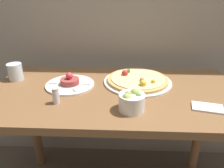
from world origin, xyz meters
name	(u,v)px	position (x,y,z in m)	size (l,w,h in m)	color
dining_table	(115,111)	(0.00, 0.32, 0.62)	(1.24, 0.64, 0.74)	brown
pizza_plate	(138,80)	(0.12, 0.42, 0.75)	(0.36, 0.36, 0.06)	silver
tartare_plate	(70,83)	(-0.23, 0.37, 0.75)	(0.25, 0.25, 0.07)	silver
small_bowl	(132,101)	(0.07, 0.14, 0.78)	(0.11, 0.11, 0.09)	white
drinking_glass	(15,72)	(-0.54, 0.43, 0.78)	(0.08, 0.08, 0.09)	silver
napkin	(208,108)	(0.40, 0.17, 0.74)	(0.14, 0.10, 0.01)	white
salt_shaker	(56,96)	(-0.25, 0.19, 0.77)	(0.03, 0.03, 0.07)	silver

